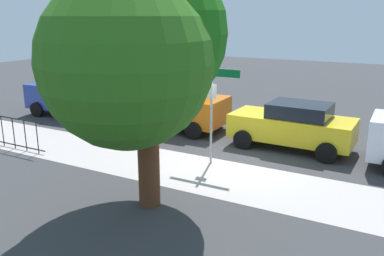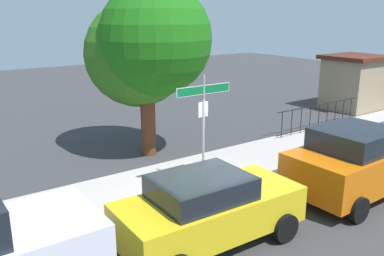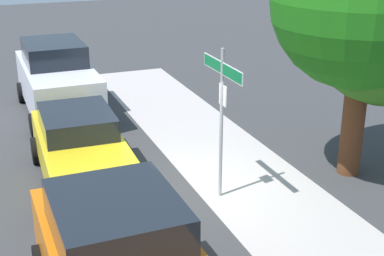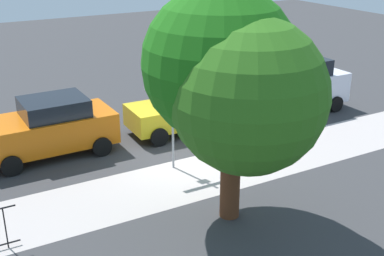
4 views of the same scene
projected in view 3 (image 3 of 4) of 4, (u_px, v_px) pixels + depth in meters
The scene contains 6 objects.
ground_plane at pixel (193, 188), 12.02m from camera, with size 60.00×60.00×0.00m, color #38383A.
sidewalk_strip at pixel (293, 220), 10.72m from camera, with size 24.00×2.60×0.00m, color #B1A7A4.
street_sign at pixel (222, 95), 10.89m from camera, with size 1.78×0.07×3.16m.
shade_tree at pixel (375, 10), 11.39m from camera, with size 3.83×4.59×5.82m.
car_white at pixel (57, 79), 16.25m from camera, with size 4.71×2.11×2.13m.
car_yellow at pixel (80, 147), 12.07m from camera, with size 4.05×2.00×1.58m.
Camera 3 is at (10.01, -3.97, 5.48)m, focal length 51.65 mm.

